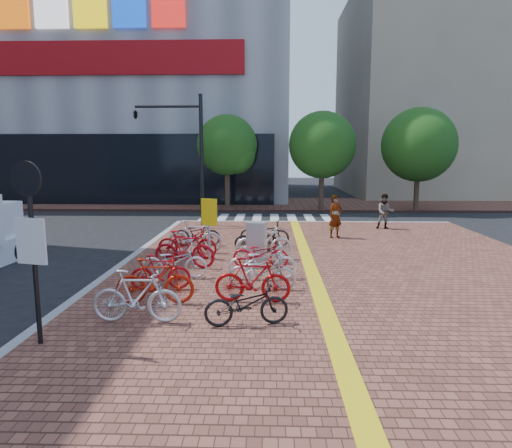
{
  "coord_description": "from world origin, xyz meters",
  "views": [
    {
      "loc": [
        0.75,
        -11.61,
        3.62
      ],
      "look_at": [
        0.28,
        3.53,
        1.3
      ],
      "focal_mm": 32.0,
      "sensor_mm": 36.0,
      "label": 1
    }
  ],
  "objects_px": {
    "bike_4": "(184,249)",
    "pedestrian_a": "(336,216)",
    "bike_1": "(155,281)",
    "bike_13": "(264,242)",
    "bike_14": "(256,239)",
    "pedestrian_b": "(385,212)",
    "bike_2": "(160,272)",
    "notice_sign": "(31,231)",
    "bike_6": "(195,237)",
    "bike_3": "(174,261)",
    "bike_11": "(262,262)",
    "yellow_sign": "(209,218)",
    "bike_15": "(264,233)",
    "bike_5": "(187,243)",
    "bike_7": "(197,233)",
    "bike_8": "(247,304)",
    "bike_10": "(262,272)",
    "utility_box": "(257,242)",
    "bike_12": "(261,253)",
    "bike_0": "(137,296)",
    "bike_9": "(253,280)",
    "traffic_light_pole": "(171,136)"
  },
  "relations": [
    {
      "from": "bike_6",
      "to": "bike_14",
      "type": "xyz_separation_m",
      "value": [
        2.18,
        0.23,
        -0.1
      ]
    },
    {
      "from": "bike_9",
      "to": "bike_12",
      "type": "distance_m",
      "value": 3.31
    },
    {
      "from": "bike_5",
      "to": "bike_10",
      "type": "xyz_separation_m",
      "value": [
        2.58,
        -3.47,
        -0.07
      ]
    },
    {
      "from": "bike_2",
      "to": "notice_sign",
      "type": "bearing_deg",
      "value": 150.08
    },
    {
      "from": "bike_2",
      "to": "pedestrian_b",
      "type": "bearing_deg",
      "value": -47.17
    },
    {
      "from": "bike_1",
      "to": "bike_14",
      "type": "height_order",
      "value": "bike_1"
    },
    {
      "from": "bike_13",
      "to": "yellow_sign",
      "type": "distance_m",
      "value": 1.99
    },
    {
      "from": "bike_7",
      "to": "bike_4",
      "type": "bearing_deg",
      "value": -174.99
    },
    {
      "from": "bike_1",
      "to": "bike_2",
      "type": "xyz_separation_m",
      "value": [
        -0.15,
        1.13,
        -0.08
      ]
    },
    {
      "from": "pedestrian_a",
      "to": "traffic_light_pole",
      "type": "bearing_deg",
      "value": 126.71
    },
    {
      "from": "bike_1",
      "to": "bike_13",
      "type": "bearing_deg",
      "value": -31.83
    },
    {
      "from": "bike_5",
      "to": "notice_sign",
      "type": "xyz_separation_m",
      "value": [
        -1.47,
        -7.1,
        1.59
      ]
    },
    {
      "from": "bike_1",
      "to": "bike_11",
      "type": "height_order",
      "value": "bike_1"
    },
    {
      "from": "bike_4",
      "to": "bike_6",
      "type": "relative_size",
      "value": 1.0
    },
    {
      "from": "bike_7",
      "to": "bike_8",
      "type": "bearing_deg",
      "value": -162.01
    },
    {
      "from": "bike_6",
      "to": "bike_13",
      "type": "bearing_deg",
      "value": -109.64
    },
    {
      "from": "bike_14",
      "to": "pedestrian_b",
      "type": "xyz_separation_m",
      "value": [
        5.86,
        5.23,
        0.34
      ]
    },
    {
      "from": "bike_2",
      "to": "bike_9",
      "type": "relative_size",
      "value": 0.86
    },
    {
      "from": "bike_4",
      "to": "bike_9",
      "type": "bearing_deg",
      "value": -137.56
    },
    {
      "from": "bike_14",
      "to": "notice_sign",
      "type": "relative_size",
      "value": 0.47
    },
    {
      "from": "bike_15",
      "to": "notice_sign",
      "type": "relative_size",
      "value": 0.57
    },
    {
      "from": "bike_0",
      "to": "traffic_light_pole",
      "type": "relative_size",
      "value": 0.3
    },
    {
      "from": "bike_2",
      "to": "utility_box",
      "type": "bearing_deg",
      "value": -44.39
    },
    {
      "from": "bike_8",
      "to": "traffic_light_pole",
      "type": "height_order",
      "value": "traffic_light_pole"
    },
    {
      "from": "bike_6",
      "to": "bike_4",
      "type": "bearing_deg",
      "value": -177.03
    },
    {
      "from": "bike_13",
      "to": "notice_sign",
      "type": "bearing_deg",
      "value": 146.45
    },
    {
      "from": "bike_1",
      "to": "bike_15",
      "type": "relative_size",
      "value": 0.95
    },
    {
      "from": "bike_4",
      "to": "bike_15",
      "type": "distance_m",
      "value": 4.23
    },
    {
      "from": "bike_11",
      "to": "pedestrian_a",
      "type": "bearing_deg",
      "value": -30.37
    },
    {
      "from": "bike_4",
      "to": "bike_12",
      "type": "bearing_deg",
      "value": -80.48
    },
    {
      "from": "bike_9",
      "to": "bike_5",
      "type": "bearing_deg",
      "value": 29.8
    },
    {
      "from": "bike_15",
      "to": "traffic_light_pole",
      "type": "relative_size",
      "value": 0.3
    },
    {
      "from": "bike_15",
      "to": "utility_box",
      "type": "bearing_deg",
      "value": -175.09
    },
    {
      "from": "bike_2",
      "to": "bike_3",
      "type": "xyz_separation_m",
      "value": [
        0.12,
        1.08,
        0.02
      ]
    },
    {
      "from": "bike_11",
      "to": "notice_sign",
      "type": "xyz_separation_m",
      "value": [
        -4.04,
        -4.56,
        1.62
      ]
    },
    {
      "from": "bike_10",
      "to": "bike_12",
      "type": "distance_m",
      "value": 2.24
    },
    {
      "from": "bike_0",
      "to": "bike_13",
      "type": "relative_size",
      "value": 0.99
    },
    {
      "from": "bike_10",
      "to": "notice_sign",
      "type": "relative_size",
      "value": 0.52
    },
    {
      "from": "pedestrian_a",
      "to": "bike_12",
      "type": "bearing_deg",
      "value": -149.95
    },
    {
      "from": "pedestrian_b",
      "to": "bike_6",
      "type": "bearing_deg",
      "value": -138.5
    },
    {
      "from": "bike_3",
      "to": "bike_10",
      "type": "xyz_separation_m",
      "value": [
        2.5,
        -0.93,
        -0.03
      ]
    },
    {
      "from": "pedestrian_a",
      "to": "bike_8",
      "type": "bearing_deg",
      "value": -137.68
    },
    {
      "from": "bike_4",
      "to": "pedestrian_a",
      "type": "height_order",
      "value": "pedestrian_a"
    },
    {
      "from": "bike_8",
      "to": "bike_10",
      "type": "xyz_separation_m",
      "value": [
        0.27,
        2.56,
        0.01
      ]
    },
    {
      "from": "yellow_sign",
      "to": "traffic_light_pole",
      "type": "height_order",
      "value": "traffic_light_pole"
    },
    {
      "from": "bike_1",
      "to": "bike_11",
      "type": "relative_size",
      "value": 0.94
    },
    {
      "from": "bike_0",
      "to": "bike_3",
      "type": "distance_m",
      "value": 3.42
    },
    {
      "from": "bike_11",
      "to": "pedestrian_b",
      "type": "height_order",
      "value": "pedestrian_b"
    },
    {
      "from": "bike_6",
      "to": "bike_7",
      "type": "bearing_deg",
      "value": 8.43
    },
    {
      "from": "bike_3",
      "to": "utility_box",
      "type": "distance_m",
      "value": 3.12
    }
  ]
}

